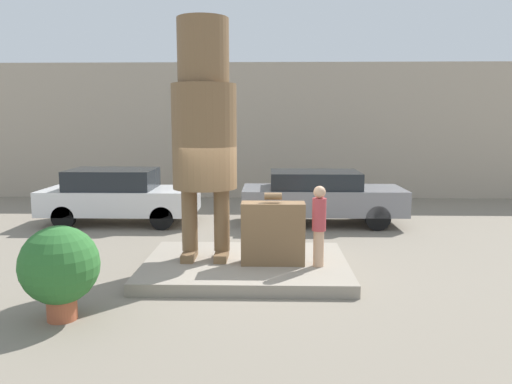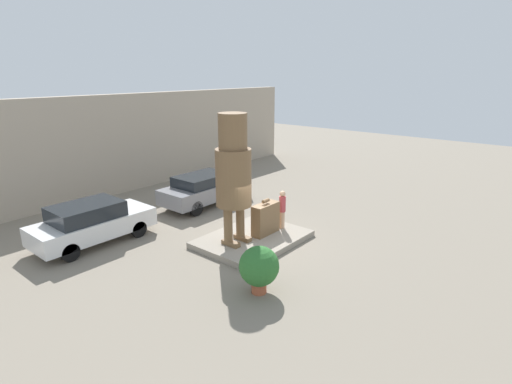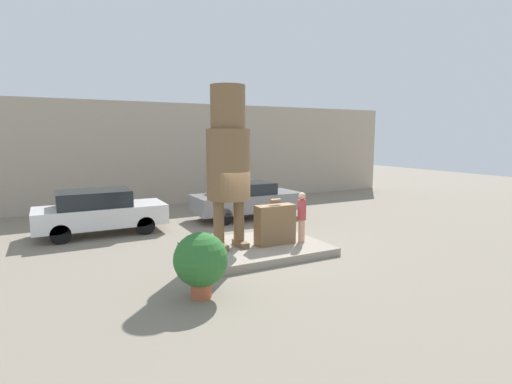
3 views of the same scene
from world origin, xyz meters
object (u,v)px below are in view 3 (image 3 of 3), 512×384
at_px(statue_figure, 228,154).
at_px(tourist, 302,215).
at_px(giant_suitcase, 275,224).
at_px(parked_car_white, 99,211).
at_px(planter_pot, 201,261).
at_px(parked_car_grey, 246,199).

height_order(statue_figure, tourist, statue_figure).
distance_m(statue_figure, giant_suitcase, 2.57).
relative_size(statue_figure, giant_suitcase, 3.36).
bearing_deg(statue_figure, tourist, -13.62).
relative_size(tourist, parked_car_white, 0.35).
distance_m(giant_suitcase, planter_pot, 3.97).
xyz_separation_m(giant_suitcase, tourist, (0.88, -0.16, 0.24)).
distance_m(statue_figure, parked_car_white, 5.83).
bearing_deg(parked_car_grey, giant_suitcase, -106.28).
bearing_deg(giant_suitcase, parked_car_white, 132.89).
xyz_separation_m(giant_suitcase, planter_pot, (-3.23, -2.31, -0.01)).
bearing_deg(tourist, planter_pot, -152.35).
distance_m(statue_figure, tourist, 2.99).
xyz_separation_m(tourist, parked_car_white, (-5.35, 4.98, -0.24)).
bearing_deg(planter_pot, statue_figure, 55.23).
xyz_separation_m(giant_suitcase, parked_car_white, (-4.48, 4.82, 0.00)).
height_order(statue_figure, parked_car_white, statue_figure).
distance_m(tourist, parked_car_grey, 5.07).
height_order(statue_figure, planter_pot, statue_figure).
distance_m(tourist, parked_car_white, 7.31).
xyz_separation_m(statue_figure, planter_pot, (-1.87, -2.69, -2.16)).
relative_size(giant_suitcase, parked_car_white, 0.32).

